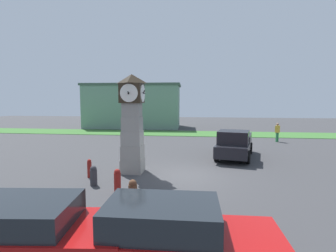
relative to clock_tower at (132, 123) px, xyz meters
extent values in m
plane|color=#38383A|center=(2.71, -0.28, -2.58)|extent=(89.29, 89.29, 0.00)
cube|color=gray|center=(0.00, 0.00, -2.22)|extent=(1.09, 1.09, 0.72)
cube|color=gray|center=(0.00, 0.00, -1.50)|extent=(1.04, 1.04, 0.72)
cube|color=gray|center=(0.00, 0.00, -0.78)|extent=(0.98, 0.98, 0.72)
cube|color=gray|center=(0.00, 0.00, -0.06)|extent=(0.93, 0.93, 0.72)
cube|color=gray|center=(0.00, 0.00, 0.66)|extent=(0.87, 0.87, 0.72)
cube|color=#2D2316|center=(0.00, 0.00, 1.51)|extent=(1.08, 1.08, 0.99)
cylinder|color=white|center=(0.00, 0.56, 1.51)|extent=(0.89, 0.04, 0.89)
cube|color=black|center=(0.00, 0.59, 1.51)|extent=(0.06, 0.08, 0.20)
cube|color=black|center=(0.00, 0.59, 1.51)|extent=(0.04, 0.33, 0.15)
cylinder|color=white|center=(0.00, -0.56, 1.51)|extent=(0.89, 0.04, 0.89)
cube|color=black|center=(0.00, -0.59, 1.51)|extent=(0.06, 0.20, 0.12)
cube|color=black|center=(0.00, -0.59, 1.51)|extent=(0.04, 0.33, 0.15)
cylinder|color=white|center=(0.56, 0.00, 1.51)|extent=(0.04, 0.89, 0.89)
cube|color=black|center=(0.59, 0.00, 1.51)|extent=(0.20, 0.06, 0.06)
cube|color=black|center=(0.59, 0.00, 1.51)|extent=(0.20, 0.04, 0.31)
cylinder|color=white|center=(-0.56, 0.00, 1.51)|extent=(0.04, 0.89, 0.89)
cube|color=black|center=(-0.59, 0.00, 1.51)|extent=(0.20, 0.06, 0.11)
cube|color=black|center=(-0.59, 0.00, 1.51)|extent=(0.28, 0.04, 0.24)
pyramid|color=#2D2316|center=(0.00, 0.00, 2.24)|extent=(1.14, 1.14, 0.46)
cylinder|color=maroon|center=(-1.85, -1.17, -2.19)|extent=(0.21, 0.21, 0.77)
sphere|color=maroon|center=(-1.85, -1.17, -1.78)|extent=(0.19, 0.19, 0.19)
cylinder|color=#333338|center=(-1.17, -2.30, -2.23)|extent=(0.31, 0.31, 0.70)
sphere|color=#333338|center=(-1.17, -2.30, -1.84)|extent=(0.28, 0.28, 0.28)
cylinder|color=maroon|center=(0.17, -3.08, -2.17)|extent=(0.28, 0.28, 0.83)
sphere|color=maroon|center=(0.17, -3.08, -1.71)|extent=(0.25, 0.25, 0.25)
cylinder|color=brown|center=(1.12, -4.26, -2.20)|extent=(0.31, 0.31, 0.76)
sphere|color=brown|center=(1.12, -4.26, -1.77)|extent=(0.28, 0.28, 0.28)
cube|color=#A51111|center=(-0.16, -7.79, -1.97)|extent=(4.24, 2.34, 0.69)
cube|color=#1E2328|center=(-0.46, -7.82, -1.36)|extent=(2.41, 1.99, 0.54)
cylinder|color=black|center=(0.99, -6.75, -2.26)|extent=(0.66, 0.29, 0.64)
cylinder|color=black|center=(-1.51, -7.01, -2.26)|extent=(0.66, 0.29, 0.64)
cube|color=#A51111|center=(3.00, -7.61, -1.99)|extent=(4.55, 1.89, 0.65)
cube|color=#1E2328|center=(2.66, -7.61, -1.35)|extent=(2.52, 1.70, 0.61)
cylinder|color=black|center=(4.38, -6.73, -2.26)|extent=(0.65, 0.24, 0.64)
cylinder|color=black|center=(1.59, -6.80, -2.26)|extent=(0.65, 0.24, 0.64)
cube|color=black|center=(5.73, 4.30, -1.88)|extent=(2.99, 5.37, 0.70)
cube|color=black|center=(5.53, 3.43, -1.13)|extent=(2.16, 2.14, 0.80)
cube|color=black|center=(5.96, 5.29, -1.35)|extent=(2.48, 3.15, 0.36)
cylinder|color=black|center=(6.27, 2.61, -2.18)|extent=(0.45, 0.84, 0.80)
cylinder|color=black|center=(4.51, 3.02, -2.18)|extent=(0.45, 0.84, 0.80)
cylinder|color=black|center=(6.95, 5.58, -2.18)|extent=(0.45, 0.84, 0.80)
cylinder|color=black|center=(5.19, 5.98, -2.18)|extent=(0.45, 0.84, 0.80)
cylinder|color=#338C4C|center=(10.44, 11.41, -2.16)|extent=(0.14, 0.14, 0.83)
cylinder|color=#338C4C|center=(10.29, 11.28, -2.16)|extent=(0.14, 0.14, 0.83)
cube|color=gold|center=(10.36, 11.34, -1.43)|extent=(0.46, 0.44, 0.63)
sphere|color=#8C664C|center=(10.36, 11.34, -1.01)|extent=(0.23, 0.23, 0.23)
cube|color=gray|center=(-5.75, 22.37, 0.23)|extent=(12.86, 6.65, 5.62)
cube|color=#405849|center=(-5.75, 22.37, 3.19)|extent=(13.24, 6.85, 0.30)
cube|color=#386B2D|center=(1.64, 16.09, -2.56)|extent=(53.57, 4.71, 0.04)
camera|label=1|loc=(3.47, -13.05, 1.17)|focal=28.00mm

